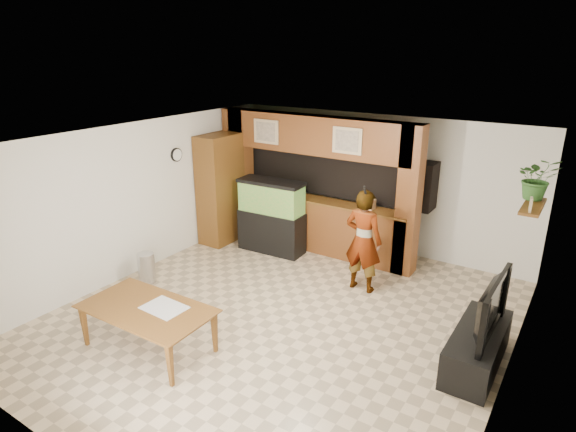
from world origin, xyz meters
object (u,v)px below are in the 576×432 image
Objects in this scene: television at (484,305)px; dining_table at (147,329)px; aquarium at (272,217)px; pantry_cabinet at (220,189)px; person at (363,241)px.

television reaches higher than dining_table.
pantry_cabinet is at bearing -178.36° from aquarium.
dining_table is at bearing 120.21° from television.
aquarium is 0.82× the size of dining_table.
television is at bearing 153.21° from person.
aquarium is at bearing -12.34° from person.
television is 0.73× the size of person.
television is (5.35, -1.45, -0.24)m from pantry_cabinet.
pantry_cabinet is 1.28× the size of person.
pantry_cabinet is 1.26× the size of dining_table.
television is at bearing -15.12° from pantry_cabinet.
person reaches higher than dining_table.
aquarium is 4.46m from television.
dining_table is (1.68, -3.46, -0.78)m from pantry_cabinet.
television is at bearing 27.47° from dining_table.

